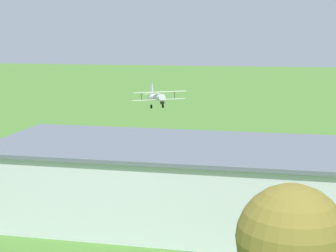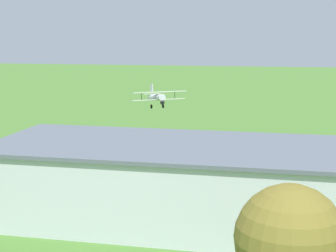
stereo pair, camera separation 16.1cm
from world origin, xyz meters
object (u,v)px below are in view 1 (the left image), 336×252
at_px(biplane, 157,97).
at_px(car_black, 12,162).
at_px(person_near_hangar_door, 323,169).
at_px(person_crossing_taxiway, 329,174).
at_px(person_by_parked_cars, 209,164).
at_px(hangar, 177,182).
at_px(car_green, 54,167).
at_px(person_beside_truck, 115,167).
at_px(tree_by_windsock, 292,240).

xyz_separation_m(biplane, car_black, (15.49, 18.20, -6.79)).
bearing_deg(biplane, person_near_hangar_door, 150.07).
height_order(car_black, person_crossing_taxiway, car_black).
bearing_deg(person_by_parked_cars, hangar, 87.62).
distance_m(biplane, person_near_hangar_door, 28.62).
bearing_deg(car_green, person_beside_truck, -170.42).
xyz_separation_m(person_beside_truck, tree_by_windsock, (-20.67, 35.76, 5.67)).
relative_size(person_crossing_taxiway, tree_by_windsock, 0.17).
bearing_deg(hangar, person_by_parked_cars, -92.38).
bearing_deg(car_black, person_beside_truck, -178.29).
height_order(biplane, car_green, biplane).
xyz_separation_m(hangar, tree_by_windsock, (-9.99, 20.21, 2.76)).
xyz_separation_m(hangar, person_near_hangar_door, (-15.04, -19.47, -2.92)).
xyz_separation_m(person_crossing_taxiway, tree_by_windsock, (5.67, 37.46, 5.63)).
bearing_deg(car_black, biplane, -130.41).
bearing_deg(person_by_parked_cars, biplane, -53.89).
distance_m(person_crossing_taxiway, tree_by_windsock, 38.31).
relative_size(person_by_parked_cars, tree_by_windsock, 0.16).
height_order(person_beside_truck, person_crossing_taxiway, person_crossing_taxiway).
distance_m(car_green, tree_by_windsock, 44.95).
relative_size(car_black, person_near_hangar_door, 2.55).
bearing_deg(car_black, car_green, 171.99).
height_order(car_green, person_by_parked_cars, car_green).
relative_size(hangar, person_crossing_taxiway, 21.40).
height_order(person_near_hangar_door, tree_by_windsock, tree_by_windsock).
xyz_separation_m(car_black, person_by_parked_cars, (-25.35, -4.68, -0.11)).
bearing_deg(hangar, car_green, -37.91).
xyz_separation_m(car_black, person_beside_truck, (-13.84, -0.41, -0.10)).
height_order(person_by_parked_cars, person_crossing_taxiway, person_crossing_taxiway).
bearing_deg(person_beside_truck, person_by_parked_cars, -159.64).
bearing_deg(car_black, person_crossing_taxiway, -176.99).
xyz_separation_m(car_green, tree_by_windsock, (-28.30, 34.47, 5.62)).
height_order(hangar, car_black, hangar).
height_order(hangar, person_by_parked_cars, hangar).
height_order(biplane, car_black, biplane).
xyz_separation_m(hangar, person_beside_truck, (10.68, -15.55, -2.91)).
height_order(car_green, car_black, car_black).
relative_size(biplane, person_by_parked_cars, 5.31).
height_order(person_by_parked_cars, tree_by_windsock, tree_by_windsock).
bearing_deg(hangar, person_beside_truck, -55.51).
relative_size(car_black, person_crossing_taxiway, 2.40).
distance_m(biplane, person_crossing_taxiway, 30.26).
distance_m(car_green, person_near_hangar_door, 33.75).
height_order(hangar, person_beside_truck, hangar).
bearing_deg(car_black, person_by_parked_cars, -169.53).
bearing_deg(car_green, car_black, -8.01).
distance_m(hangar, person_beside_truck, 19.09).
bearing_deg(person_by_parked_cars, person_crossing_taxiway, 170.17).
bearing_deg(car_green, hangar, 142.09).
height_order(hangar, person_crossing_taxiway, hangar).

